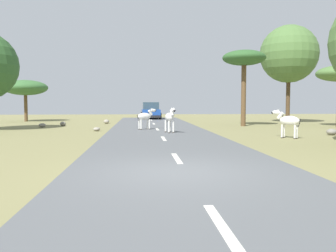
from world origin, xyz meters
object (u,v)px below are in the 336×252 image
object	(u,v)px
tree_6	(244,60)
rock_3	(63,124)
car_0	(151,111)
rock_0	(42,125)
tree_0	(289,54)
rock_1	(97,129)
zebra_2	(145,117)
rock_2	(332,132)
rock_4	(106,122)
zebra_1	(288,121)
tree_5	(25,88)
zebra_0	(170,117)

from	to	relation	value
tree_6	rock_3	xyz separation A→B (m)	(-13.37, 1.03, -4.73)
car_0	rock_0	bearing A→B (deg)	55.64
tree_0	rock_1	world-z (taller)	tree_0
car_0	rock_0	distance (m)	14.60
zebra_2	tree_6	bearing A→B (deg)	84.18
rock_1	rock_2	xyz separation A→B (m)	(12.90, -3.76, 0.05)
rock_1	zebra_2	bearing A→B (deg)	9.85
tree_0	rock_2	bearing A→B (deg)	-101.97
tree_0	rock_4	bearing A→B (deg)	-179.93
zebra_1	rock_4	xyz separation A→B (m)	(-9.96, 12.94, -0.67)
tree_0	tree_5	world-z (taller)	tree_0
tree_0	rock_0	distance (m)	20.77
car_0	rock_4	distance (m)	8.94
rock_1	rock_3	bearing A→B (deg)	121.74
rock_4	rock_0	bearing A→B (deg)	-134.18
car_0	tree_6	world-z (taller)	tree_6
zebra_0	rock_3	bearing A→B (deg)	-56.48
car_0	tree_0	world-z (taller)	tree_0
zebra_2	tree_6	size ratio (longest dim) A/B	0.24
zebra_1	rock_1	distance (m)	11.17
zebra_2	rock_2	size ratio (longest dim) A/B	2.51
tree_5	zebra_1	bearing A→B (deg)	-44.09
tree_6	rock_4	distance (m)	12.06
zebra_1	rock_3	size ratio (longest dim) A/B	3.31
rock_3	rock_4	bearing A→B (deg)	43.20
tree_6	rock_4	xyz separation A→B (m)	(-10.43, 3.79, -4.72)
tree_0	rock_3	xyz separation A→B (m)	(-18.39, -2.78, -5.69)
zebra_0	rock_0	size ratio (longest dim) A/B	3.06
tree_5	rock_0	xyz separation A→B (m)	(3.70, -8.43, -2.96)
zebra_0	rock_3	world-z (taller)	zebra_0
tree_6	rock_0	xyz separation A→B (m)	(-14.50, -0.40, -4.75)
rock_0	rock_1	bearing A→B (deg)	-40.01
tree_0	tree_6	size ratio (longest dim) A/B	1.49
zebra_0	rock_4	distance (m)	10.80
zebra_1	rock_0	world-z (taller)	zebra_1
zebra_1	rock_3	bearing A→B (deg)	97.59
zebra_0	tree_6	size ratio (longest dim) A/B	0.27
rock_3	tree_6	bearing A→B (deg)	-4.41
rock_0	rock_4	distance (m)	5.85
zebra_2	tree_5	world-z (taller)	tree_5
car_0	rock_0	xyz separation A→B (m)	(-7.98, -12.20, -0.70)
car_0	rock_1	world-z (taller)	car_0
zebra_1	rock_0	bearing A→B (deg)	103.92
rock_0	rock_3	bearing A→B (deg)	51.63
zebra_0	zebra_2	bearing A→B (deg)	-75.84
rock_0	rock_4	size ratio (longest dim) A/B	1.03
rock_4	zebra_0	bearing A→B (deg)	-65.65
zebra_1	rock_0	size ratio (longest dim) A/B	2.87
rock_4	rock_2	bearing A→B (deg)	-41.39
zebra_1	tree_5	xyz separation A→B (m)	(-17.73, 17.17, 2.26)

